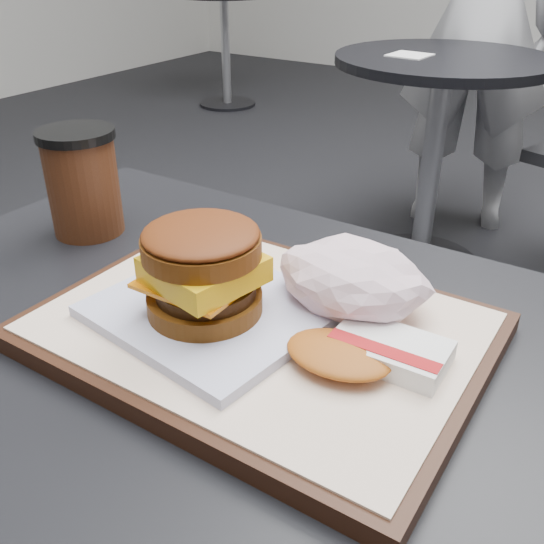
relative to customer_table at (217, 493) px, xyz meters
The scene contains 10 objects.
customer_table is the anchor object (origin of this frame).
serving_tray 0.20m from the customer_table, 47.75° to the left, with size 0.38×0.28×0.02m.
breakfast_sandwich 0.25m from the customer_table, 123.60° to the left, with size 0.21×0.19×0.09m.
hash_brown 0.26m from the customer_table, 13.03° to the left, with size 0.12×0.09×0.02m.
crumpled_wrapper 0.27m from the customer_table, 47.50° to the left, with size 0.14×0.11×0.06m, color white, non-canonical shape.
coffee_cup 0.38m from the customer_table, 157.89° to the left, with size 0.09×0.09×0.13m.
neighbor_table 1.69m from the customer_table, 101.98° to the left, with size 0.70×0.70×0.75m.
napkin 1.65m from the customer_table, 105.68° to the left, with size 0.12×0.12×0.00m, color white.
patron 2.18m from the customer_table, 100.25° to the left, with size 0.58×0.38×1.58m, color silver.
bg_table_mid 4.00m from the customer_table, 126.87° to the left, with size 0.66×0.66×0.75m.
Camera 1 is at (0.28, -0.33, 1.09)m, focal length 40.00 mm.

